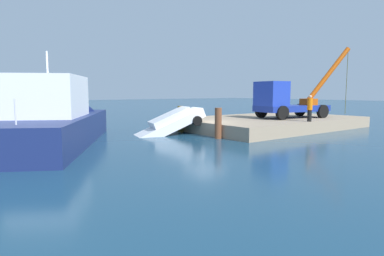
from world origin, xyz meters
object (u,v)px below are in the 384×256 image
Objects in this scene: dock_worker at (310,108)px; salvaged_car at (169,124)px; crane_truck at (286,101)px; moored_yacht at (63,129)px.

salvaged_car is (7.75, -5.21, -1.02)m from dock_worker.
crane_truck reaches higher than dock_worker.
moored_yacht is at bearing -26.60° from dock_worker.
crane_truck is at bearing -111.37° from dock_worker.
dock_worker is 0.12× the size of moored_yacht.
dock_worker is 0.37× the size of salvaged_car.
crane_truck is at bearing 164.31° from moored_yacht.
moored_yacht is at bearing -15.69° from crane_truck.
salvaged_car is 0.33× the size of moored_yacht.
dock_worker reaches higher than salvaged_car.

